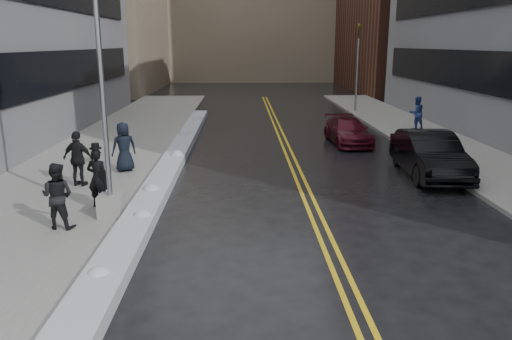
{
  "coord_description": "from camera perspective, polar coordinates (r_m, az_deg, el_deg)",
  "views": [
    {
      "loc": [
        0.37,
        -11.36,
        4.84
      ],
      "look_at": [
        0.78,
        2.54,
        1.3
      ],
      "focal_mm": 35.0,
      "sensor_mm": 36.0,
      "label": 1
    }
  ],
  "objects": [
    {
      "name": "building_west_far",
      "position": [
        57.74,
        -18.52,
        17.73
      ],
      "size": [
        14.0,
        22.0,
        18.0
      ],
      "primitive_type": "cube",
      "color": "gray",
      "rests_on": "ground"
    },
    {
      "name": "car_black",
      "position": [
        19.58,
        19.21,
        1.67
      ],
      "size": [
        1.99,
        5.13,
        1.66
      ],
      "primitive_type": "imported",
      "rotation": [
        0.0,
        0.0,
        -0.05
      ],
      "color": "black",
      "rests_on": "ground"
    },
    {
      "name": "ground",
      "position": [
        12.36,
        -3.29,
        -8.81
      ],
      "size": [
        160.0,
        160.0,
        0.0
      ],
      "primitive_type": "plane",
      "color": "black",
      "rests_on": "ground"
    },
    {
      "name": "sidewalk_west",
      "position": [
        22.73,
        -17.26,
        1.53
      ],
      "size": [
        5.5,
        50.0,
        0.15
      ],
      "primitive_type": "cube",
      "color": "gray",
      "rests_on": "ground"
    },
    {
      "name": "lane_line_right",
      "position": [
        22.02,
        4.32,
        1.56
      ],
      "size": [
        0.12,
        50.0,
        0.01
      ],
      "primitive_type": "cube",
      "color": "gold",
      "rests_on": "ground"
    },
    {
      "name": "car_maroon",
      "position": [
        25.08,
        10.48,
        4.38
      ],
      "size": [
        1.95,
        4.41,
        1.26
      ],
      "primitive_type": "imported",
      "rotation": [
        0.0,
        0.0,
        0.04
      ],
      "color": "#450B18",
      "rests_on": "ground"
    },
    {
      "name": "fire_hydrant",
      "position": [
        23.44,
        20.0,
        2.87
      ],
      "size": [
        0.26,
        0.26,
        0.73
      ],
      "color": "maroon",
      "rests_on": "sidewalk_east"
    },
    {
      "name": "pedestrian_fedora",
      "position": [
        15.28,
        -17.63,
        -0.87
      ],
      "size": [
        0.7,
        0.52,
        1.75
      ],
      "primitive_type": "imported",
      "rotation": [
        0.0,
        0.0,
        2.96
      ],
      "color": "black",
      "rests_on": "sidewalk_west"
    },
    {
      "name": "traffic_signal",
      "position": [
        36.31,
        11.52,
        11.75
      ],
      "size": [
        0.16,
        0.2,
        6.0
      ],
      "color": "gray",
      "rests_on": "sidewalk_east"
    },
    {
      "name": "pedestrian_b",
      "position": [
        13.87,
        -21.75,
        -2.75
      ],
      "size": [
        0.94,
        0.79,
        1.74
      ],
      "primitive_type": "imported",
      "rotation": [
        0.0,
        0.0,
        2.98
      ],
      "color": "black",
      "rests_on": "sidewalk_west"
    },
    {
      "name": "lamppost",
      "position": [
        14.05,
        -16.84,
        4.22
      ],
      "size": [
        0.65,
        0.65,
        7.62
      ],
      "color": "gray",
      "rests_on": "sidewalk_west"
    },
    {
      "name": "snow_ridge",
      "position": [
        20.12,
        -9.68,
        0.66
      ],
      "size": [
        0.9,
        30.0,
        0.34
      ],
      "primitive_type": "cube",
      "color": "#B8B9C1",
      "rests_on": "ground"
    },
    {
      "name": "sidewalk_east",
      "position": [
        23.91,
        22.13,
        1.73
      ],
      "size": [
        4.0,
        50.0,
        0.15
      ],
      "primitive_type": "cube",
      "color": "gray",
      "rests_on": "ground"
    },
    {
      "name": "pedestrian_c",
      "position": [
        19.3,
        -14.86,
        2.57
      ],
      "size": [
        1.08,
        0.94,
        1.86
      ],
      "primitive_type": "imported",
      "rotation": [
        0.0,
        0.0,
        3.61
      ],
      "color": "black",
      "rests_on": "sidewalk_west"
    },
    {
      "name": "pedestrian_east",
      "position": [
        29.41,
        17.86,
        6.23
      ],
      "size": [
        1.05,
        0.91,
        1.83
      ],
      "primitive_type": "imported",
      "rotation": [
        0.0,
        0.0,
        3.42
      ],
      "color": "navy",
      "rests_on": "sidewalk_east"
    },
    {
      "name": "lane_line_left",
      "position": [
        21.99,
        3.54,
        1.56
      ],
      "size": [
        0.12,
        50.0,
        0.01
      ],
      "primitive_type": "cube",
      "color": "gold",
      "rests_on": "ground"
    },
    {
      "name": "pedestrian_d",
      "position": [
        17.74,
        -19.65,
        1.22
      ],
      "size": [
        1.18,
        0.73,
        1.87
      ],
      "primitive_type": "imported",
      "rotation": [
        0.0,
        0.0,
        2.87
      ],
      "color": "black",
      "rests_on": "sidewalk_west"
    }
  ]
}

